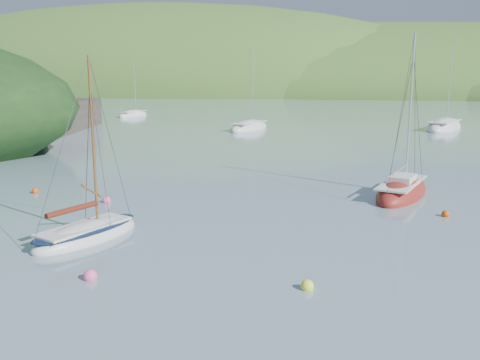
% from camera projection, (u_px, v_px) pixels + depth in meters
% --- Properties ---
extents(ground, '(700.00, 700.00, 0.00)m').
position_uv_depth(ground, '(162.00, 283.00, 18.81)').
color(ground, '#7794A5').
rests_on(ground, ground).
extents(shoreline_hills, '(690.00, 135.00, 56.00)m').
position_uv_depth(shoreline_hills, '(300.00, 90.00, 186.23)').
color(shoreline_hills, '#2B5E23').
rests_on(shoreline_hills, ground).
extents(daysailer_white, '(4.03, 5.94, 8.58)m').
position_uv_depth(daysailer_white, '(87.00, 234.00, 23.70)').
color(daysailer_white, white).
rests_on(daysailer_white, ground).
extents(sloop_red, '(4.54, 7.40, 10.35)m').
position_uv_depth(sloop_red, '(402.00, 192.00, 31.75)').
color(sloop_red, maroon).
rests_on(sloop_red, ground).
extents(distant_sloop_a, '(5.10, 8.31, 11.19)m').
position_uv_depth(distant_sloop_a, '(249.00, 128.00, 66.01)').
color(distant_sloop_a, white).
rests_on(distant_sloop_a, ground).
extents(distant_sloop_b, '(6.81, 9.83, 13.27)m').
position_uv_depth(distant_sloop_b, '(444.00, 128.00, 66.25)').
color(distant_sloop_b, white).
rests_on(distant_sloop_b, ground).
extents(distant_sloop_c, '(3.87, 6.97, 9.42)m').
position_uv_depth(distant_sloop_c, '(133.00, 115.00, 84.49)').
color(distant_sloop_c, white).
rests_on(distant_sloop_c, ground).
extents(mooring_buoys, '(23.99, 12.43, 0.50)m').
position_uv_depth(mooring_buoys, '(173.00, 229.00, 24.76)').
color(mooring_buoys, '#FAFA35').
rests_on(mooring_buoys, ground).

